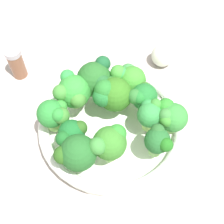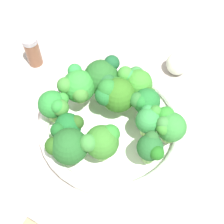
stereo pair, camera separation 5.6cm
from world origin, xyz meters
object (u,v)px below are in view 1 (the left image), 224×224
broccoli_floret_0 (171,116)px  garlic_bulb (163,55)px  pepper_shaker (16,63)px  broccoli_floret_9 (78,153)px  broccoli_floret_10 (54,114)px  bowl (112,126)px  broccoli_floret_2 (73,92)px  broccoli_floret_7 (96,79)px  broccoli_floret_5 (109,143)px  broccoli_floret_8 (150,114)px  broccoli_floret_3 (112,94)px  broccoli_floret_4 (127,78)px  broccoli_floret_11 (158,141)px  broccoli_floret_1 (72,134)px  broccoli_floret_6 (143,96)px

broccoli_floret_0 → garlic_bulb: bearing=14.0°
pepper_shaker → broccoli_floret_9: bearing=-130.0°
broccoli_floret_10 → pepper_shaker: 19.27cm
bowl → garlic_bulb: size_ratio=5.56×
broccoli_floret_2 → garlic_bulb: size_ratio=1.41×
garlic_bulb → broccoli_floret_7: bearing=144.0°
bowl → broccoli_floret_5: 9.56cm
bowl → broccoli_floret_0: broccoli_floret_0 is taller
bowl → broccoli_floret_10: bearing=114.2°
broccoli_floret_8 → garlic_bulb: (19.36, 1.06, -5.30)cm
broccoli_floret_3 → broccoli_floret_4: size_ratio=1.13×
broccoli_floret_5 → broccoli_floret_11: (2.97, -7.59, -0.42)cm
broccoli_floret_9 → broccoli_floret_11: (6.10, -11.92, -0.24)cm
broccoli_floret_9 → broccoli_floret_3: bearing=-7.6°
bowl → broccoli_floret_5: (-6.87, -1.64, 6.45)cm
broccoli_floret_1 → broccoli_floret_10: bearing=59.9°
broccoli_floret_1 → broccoli_floret_2: size_ratio=0.84×
broccoli_floret_5 → garlic_bulb: (27.22, -4.00, -5.85)cm
broccoli_floret_5 → broccoli_floret_7: size_ratio=1.00×
broccoli_floret_2 → broccoli_floret_4: 10.71cm
broccoli_floret_0 → broccoli_floret_6: 6.44cm
bowl → broccoli_floret_10: size_ratio=4.15×
broccoli_floret_8 → broccoli_floret_10: (-5.21, 16.09, 0.22)cm
broccoli_floret_0 → broccoli_floret_8: (-0.49, 3.66, -0.06)cm
broccoli_floret_11 → pepper_shaker: (11.68, 33.08, -4.15)cm
bowl → broccoli_floret_1: bearing=142.4°
broccoli_floret_3 → broccoli_floret_2: bearing=102.8°
broccoli_floret_2 → broccoli_floret_8: bearing=-91.7°
broccoli_floret_4 → pepper_shaker: bearing=89.8°
bowl → broccoli_floret_10: (-4.23, 9.39, 6.12)cm
broccoli_floret_1 → broccoli_floret_2: bearing=19.1°
broccoli_floret_11 → broccoli_floret_2: bearing=72.8°
bowl → broccoli_floret_10: 11.97cm
broccoli_floret_5 → garlic_bulb: broccoli_floret_5 is taller
broccoli_floret_3 → broccoli_floret_5: 10.22cm
broccoli_floret_2 → broccoli_floret_7: (4.25, -2.94, -0.20)cm
bowl → broccoli_floret_2: size_ratio=3.94×
broccoli_floret_10 → broccoli_floret_11: broccoli_floret_10 is taller
broccoli_floret_1 → broccoli_floret_11: broccoli_floret_11 is taller
broccoli_floret_6 → broccoli_floret_8: bearing=-147.1°
broccoli_floret_3 → broccoli_floret_1: bearing=156.5°
broccoli_floret_6 → broccoli_floret_3: bearing=103.0°
broccoli_floret_11 → broccoli_floret_10: bearing=91.0°
broccoli_floret_6 → broccoli_floret_7: broccoli_floret_7 is taller
broccoli_floret_11 → broccoli_floret_0: bearing=-12.0°
broccoli_floret_7 → pepper_shaker: size_ratio=1.01×
broccoli_floret_9 → garlic_bulb: size_ratio=1.48×
pepper_shaker → garlic_bulb: bearing=-66.9°
broccoli_floret_4 → broccoli_floret_8: (-6.70, -5.97, -0.02)cm
bowl → broccoli_floret_5: broccoli_floret_5 is taller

